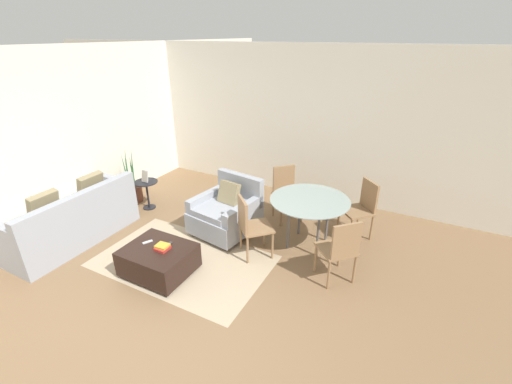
{
  "coord_description": "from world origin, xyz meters",
  "views": [
    {
      "loc": [
        2.3,
        -2.09,
        2.9
      ],
      "look_at": [
        0.19,
        1.99,
        0.75
      ],
      "focal_mm": 24.0,
      "sensor_mm": 36.0,
      "label": 1
    }
  ],
  "objects": [
    {
      "name": "potted_plant",
      "position": [
        -2.45,
        2.01,
        0.23
      ],
      "size": [
        0.36,
        0.36,
        1.01
      ],
      "color": "brown",
      "rests_on": "ground_plane"
    },
    {
      "name": "ottoman",
      "position": [
        -0.52,
        0.59,
        0.21
      ],
      "size": [
        0.85,
        0.71,
        0.38
      ],
      "color": "black",
      "rests_on": "ground_plane"
    },
    {
      "name": "area_rug",
      "position": [
        -0.41,
        0.92,
        0.0
      ],
      "size": [
        2.37,
        1.47,
        0.01
      ],
      "color": "tan",
      "rests_on": "ground_plane"
    },
    {
      "name": "dining_table",
      "position": [
        0.98,
        2.12,
        0.67
      ],
      "size": [
        1.14,
        1.14,
        0.75
      ],
      "color": "#8C9E99",
      "rests_on": "ground_plane"
    },
    {
      "name": "ground_plane",
      "position": [
        0.0,
        0.0,
        0.0
      ],
      "size": [
        20.0,
        20.0,
        0.0
      ],
      "primitive_type": "plane",
      "color": "brown"
    },
    {
      "name": "dining_chair_near_left",
      "position": [
        0.35,
        1.49,
        0.52
      ],
      "size": [
        0.59,
        0.59,
        0.9
      ],
      "color": "#93704C",
      "rests_on": "ground_plane"
    },
    {
      "name": "wall_back",
      "position": [
        0.0,
        3.81,
        1.38
      ],
      "size": [
        12.0,
        0.06,
        2.75
      ],
      "color": "white",
      "rests_on": "ground_plane"
    },
    {
      "name": "picture_frame",
      "position": [
        -1.97,
        1.92,
        0.62
      ],
      "size": [
        0.14,
        0.07,
        0.21
      ],
      "color": "silver",
      "rests_on": "side_table"
    },
    {
      "name": "couch",
      "position": [
        -2.26,
        0.6,
        0.31
      ],
      "size": [
        0.95,
        1.89,
        0.94
      ],
      "color": "#999EA8",
      "rests_on": "ground_plane"
    },
    {
      "name": "tv_remote_primary",
      "position": [
        -0.73,
        0.64,
        0.39
      ],
      "size": [
        0.1,
        0.14,
        0.01
      ],
      "color": "#B7B7BC",
      "rests_on": "ottoman"
    },
    {
      "name": "dining_chair_far_right",
      "position": [
        1.61,
        2.75,
        0.52
      ],
      "size": [
        0.59,
        0.59,
        0.9
      ],
      "color": "#93704C",
      "rests_on": "ground_plane"
    },
    {
      "name": "book_stack",
      "position": [
        -0.44,
        0.61,
        0.41
      ],
      "size": [
        0.18,
        0.17,
        0.06
      ],
      "color": "#B72D28",
      "rests_on": "ottoman"
    },
    {
      "name": "side_table",
      "position": [
        -1.97,
        1.92,
        0.36
      ],
      "size": [
        0.41,
        0.41,
        0.52
      ],
      "color": "black",
      "rests_on": "ground_plane"
    },
    {
      "name": "dining_chair_far_left",
      "position": [
        0.35,
        2.75,
        0.52
      ],
      "size": [
        0.59,
        0.59,
        0.9
      ],
      "color": "#93704C",
      "rests_on": "ground_plane"
    },
    {
      "name": "tv_remote_secondary",
      "position": [
        -0.45,
        0.71,
        0.39
      ],
      "size": [
        0.06,
        0.15,
        0.01
      ],
      "color": "#333338",
      "rests_on": "ottoman"
    },
    {
      "name": "armchair",
      "position": [
        -0.29,
        1.91,
        0.34
      ],
      "size": [
        0.98,
        1.04,
        0.86
      ],
      "color": "#999EA8",
      "rests_on": "ground_plane"
    },
    {
      "name": "dining_chair_near_right",
      "position": [
        1.61,
        1.49,
        0.52
      ],
      "size": [
        0.59,
        0.59,
        0.9
      ],
      "color": "#93704C",
      "rests_on": "ground_plane"
    },
    {
      "name": "wall_left",
      "position": [
        -2.85,
        1.5,
        1.38
      ],
      "size": [
        0.06,
        12.0,
        2.75
      ],
      "color": "white",
      "rests_on": "ground_plane"
    }
  ]
}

